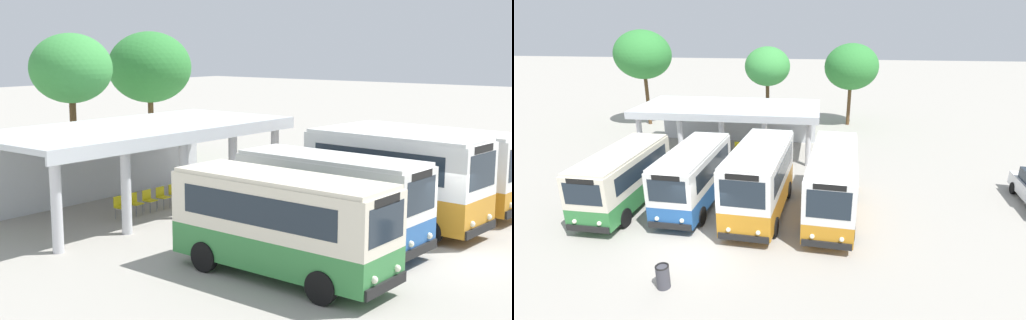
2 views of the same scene
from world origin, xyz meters
The scene contains 15 objects.
ground_plane centered at (0.00, 0.00, 0.00)m, with size 180.00×180.00×0.00m, color #A39E93.
city_bus_nearest_orange centered at (-4.85, 3.40, 1.65)m, with size 2.35×6.80×2.96m.
city_bus_second_in_row centered at (-1.38, 3.97, 1.68)m, with size 2.41×6.59×3.02m.
city_bus_middle_cream centered at (2.10, 3.46, 1.89)m, with size 2.74×6.72×3.45m.
city_bus_fourth_amber centered at (5.57, 3.77, 1.80)m, with size 2.68×7.50×3.26m.
terminal_canopy centered at (-1.55, 13.48, 2.64)m, with size 12.78×6.09×3.40m.
waiting_chair_end_by_column centered at (-3.15, 12.24, 0.52)m, with size 0.45×0.45×0.86m.
waiting_chair_second_from_end centered at (-2.41, 12.26, 0.52)m, with size 0.45×0.45×0.86m.
waiting_chair_middle_seat centered at (-1.68, 12.26, 0.52)m, with size 0.45×0.45×0.86m.
waiting_chair_fourth_seat centered at (-0.94, 12.26, 0.52)m, with size 0.45×0.45×0.86m.
waiting_chair_fifth_seat centered at (-0.20, 12.29, 0.52)m, with size 0.45×0.45×0.86m.
roadside_tree_behind_canopy centered at (0.29, 19.47, 5.41)m, with size 3.86×3.86×7.08m.
roadside_tree_east_of_canopy centered at (7.49, 21.82, 5.25)m, with size 4.75×4.75×7.28m.
roadside_tree_west_of_canopy centered at (-10.86, 19.72, 6.27)m, with size 4.98×4.98×8.41m.
litter_bin_apron centered at (-0.47, -2.56, 0.46)m, with size 0.49×0.49×0.90m.
Camera 2 is at (4.73, -13.19, 8.89)m, focal length 26.59 mm.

